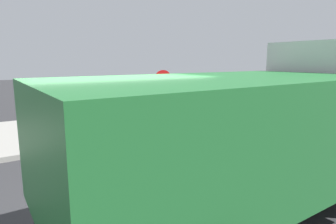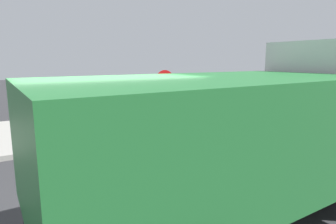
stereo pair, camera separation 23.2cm
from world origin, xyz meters
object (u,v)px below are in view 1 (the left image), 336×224
object	(u,v)px
stop_sign	(163,88)
dump_truck_green	(275,122)
fire_hydrant	(71,124)
loose_tire	(65,123)

from	to	relation	value
stop_sign	dump_truck_green	xyz separation A→B (m)	(-1.46, -5.87, -0.02)
stop_sign	fire_hydrant	bearing A→B (deg)	171.56
loose_tire	stop_sign	bearing A→B (deg)	-0.37
dump_truck_green	fire_hydrant	bearing A→B (deg)	105.34
loose_tire	dump_truck_green	bearing A→B (deg)	-71.16
fire_hydrant	stop_sign	world-z (taller)	stop_sign
fire_hydrant	stop_sign	size ratio (longest dim) A/B	0.40
fire_hydrant	loose_tire	xyz separation A→B (m)	(-0.27, -0.45, 0.14)
loose_tire	fire_hydrant	bearing A→B (deg)	59.24
fire_hydrant	loose_tire	size ratio (longest dim) A/B	0.74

